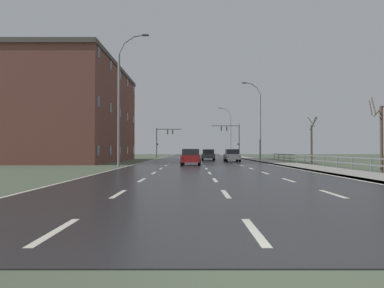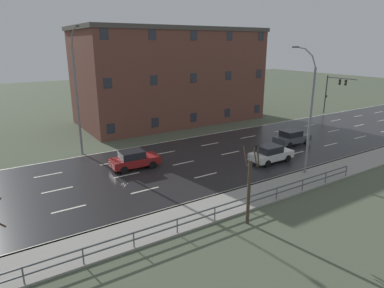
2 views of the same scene
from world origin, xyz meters
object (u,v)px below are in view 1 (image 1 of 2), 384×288
street_lamp_distant (228,133)px  traffic_signal_right (231,135)px  traffic_signal_left (161,137)px  street_lamp_midground (257,123)px  brick_building (73,114)px  car_distant (230,155)px  car_mid_centre (207,155)px  car_far_left (189,157)px  street_lamp_left_bank (119,102)px

street_lamp_distant → traffic_signal_right: bearing=-93.7°
traffic_signal_right → traffic_signal_left: (-13.32, 0.32, -0.43)m
street_lamp_midground → brick_building: 23.85m
street_lamp_distant → street_lamp_midground: bearing=-89.9°
car_distant → car_mid_centre: bearing=114.7°
street_lamp_distant → car_distant: 35.70m
street_lamp_midground → street_lamp_distant: street_lamp_distant is taller
street_lamp_distant → car_far_left: size_ratio=2.65×
street_lamp_left_bank → car_far_left: bearing=23.6°
car_mid_centre → car_far_left: bearing=-97.9°
traffic_signal_right → car_distant: 23.52m
car_far_left → car_mid_centre: same height
car_mid_centre → brick_building: size_ratio=0.17×
street_lamp_midground → traffic_signal_left: 27.16m
traffic_signal_right → car_distant: bearing=-96.6°
car_distant → street_lamp_distant: bearing=84.0°
traffic_signal_left → car_mid_centre: 19.49m
street_lamp_midground → car_far_left: bearing=-127.5°
street_lamp_left_bank → traffic_signal_left: size_ratio=2.06×
street_lamp_distant → brick_building: (-23.77, -34.23, 0.81)m
street_lamp_distant → traffic_signal_left: (-14.11, -11.83, -1.42)m
street_lamp_midground → car_mid_centre: bearing=137.9°
traffic_signal_left → car_mid_centre: (7.92, -17.53, -3.14)m
street_lamp_distant → car_far_left: 47.27m
street_lamp_midground → brick_building: brick_building is taller
traffic_signal_right → car_mid_centre: traffic_signal_right is taller
car_distant → car_far_left: bearing=-115.6°
street_lamp_distant → car_mid_centre: 30.36m
street_lamp_distant → street_lamp_left_bank: size_ratio=0.94×
car_far_left → brick_building: brick_building is taller
traffic_signal_left → car_distant: traffic_signal_left is taller
car_distant → street_lamp_left_bank: bearing=-130.1°
street_lamp_left_bank → car_distant: 18.52m
street_lamp_distant → brick_building: bearing=-124.8°
street_lamp_midground → traffic_signal_right: 22.86m
street_lamp_left_bank → car_far_left: street_lamp_left_bank is taller
street_lamp_distant → traffic_signal_left: 18.47m
car_distant → street_lamp_midground: bearing=3.8°
car_far_left → street_lamp_midground: bearing=54.8°
street_lamp_left_bank → street_lamp_midground: bearing=43.2°
car_distant → traffic_signal_right: bearing=83.0°
street_lamp_distant → car_distant: bearing=-95.6°
street_lamp_left_bank → car_mid_centre: (8.65, 19.62, -4.94)m
car_far_left → traffic_signal_left: bearing=101.4°
street_lamp_left_bank → traffic_signal_right: street_lamp_left_bank is taller
street_lamp_midground → car_far_left: street_lamp_midground is taller
car_mid_centre → street_lamp_midground: bearing=-41.8°
street_lamp_midground → street_lamp_left_bank: size_ratio=0.86×
car_mid_centre → brick_building: brick_building is taller
traffic_signal_right → car_distant: (-2.65, -23.09, -3.57)m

